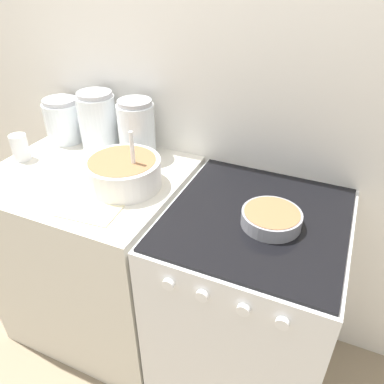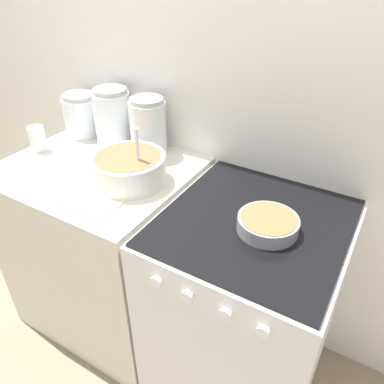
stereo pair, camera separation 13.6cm
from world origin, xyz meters
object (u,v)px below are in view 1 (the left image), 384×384
(tin_can, at_px, (20,147))
(stove, at_px, (247,302))
(baking_pan, at_px, (271,218))
(storage_jar_middle, at_px, (98,125))
(storage_jar_right, at_px, (137,133))
(storage_jar_left, at_px, (64,123))
(mixing_bowl, at_px, (123,171))

(tin_can, bearing_deg, stove, 0.58)
(baking_pan, xyz_separation_m, storage_jar_middle, (-0.88, 0.26, 0.09))
(storage_jar_right, xyz_separation_m, tin_can, (-0.46, -0.24, -0.05))
(baking_pan, height_order, tin_can, tin_can)
(baking_pan, bearing_deg, stove, 152.73)
(storage_jar_right, height_order, tin_can, storage_jar_right)
(stove, distance_m, baking_pan, 0.49)
(storage_jar_left, height_order, storage_jar_right, storage_jar_right)
(storage_jar_right, bearing_deg, baking_pan, -21.16)
(storage_jar_middle, relative_size, storage_jar_right, 1.03)
(baking_pan, xyz_separation_m, tin_can, (-1.13, 0.02, 0.03))
(storage_jar_left, bearing_deg, storage_jar_middle, -0.00)
(stove, xyz_separation_m, mixing_bowl, (-0.54, -0.01, 0.52))
(stove, distance_m, storage_jar_right, 0.87)
(storage_jar_middle, distance_m, storage_jar_right, 0.21)
(storage_jar_middle, distance_m, tin_can, 0.36)
(mixing_bowl, height_order, storage_jar_right, storage_jar_right)
(stove, height_order, storage_jar_right, storage_jar_right)
(stove, xyz_separation_m, storage_jar_right, (-0.62, 0.23, 0.57))
(storage_jar_middle, xyz_separation_m, tin_can, (-0.25, -0.24, -0.06))
(storage_jar_right, bearing_deg, tin_can, -151.87)
(storage_jar_right, distance_m, tin_can, 0.52)
(storage_jar_middle, height_order, tin_can, storage_jar_middle)
(mixing_bowl, distance_m, storage_jar_right, 0.26)
(baking_pan, relative_size, storage_jar_right, 0.79)
(stove, distance_m, storage_jar_left, 1.19)
(storage_jar_left, xyz_separation_m, tin_can, (-0.05, -0.24, -0.03))
(baking_pan, xyz_separation_m, storage_jar_right, (-0.68, 0.26, 0.08))
(mixing_bowl, xyz_separation_m, storage_jar_middle, (-0.29, 0.25, 0.05))
(baking_pan, distance_m, storage_jar_middle, 0.93)
(storage_jar_middle, bearing_deg, mixing_bowl, -40.82)
(stove, bearing_deg, storage_jar_left, 167.26)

